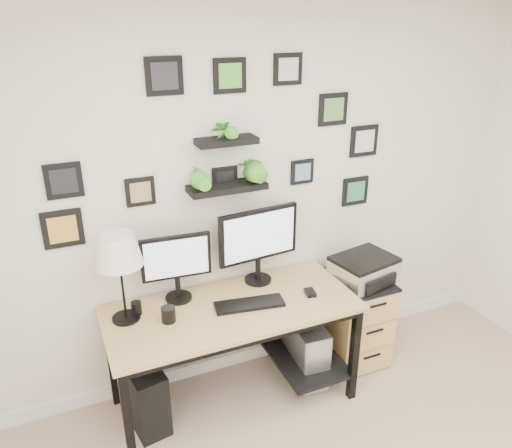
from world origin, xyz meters
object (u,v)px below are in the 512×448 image
pc_tower_black (143,393)px  printer (364,270)px  table_lamp (118,252)px  pc_tower_grey (305,349)px  monitor_left (176,263)px  monitor_right (259,240)px  mug (168,314)px  desk (236,319)px  file_cabinet (353,318)px

pc_tower_black → printer: (1.63, -0.01, 0.55)m
table_lamp → pc_tower_grey: bearing=-4.7°
table_lamp → printer: 1.73m
monitor_left → pc_tower_black: bearing=-152.9°
monitor_right → printer: (0.75, -0.18, -0.30)m
table_lamp → mug: table_lamp is taller
mug → pc_tower_black: bearing=163.6°
monitor_right → pc_tower_black: monitor_right is taller
desk → pc_tower_black: (-0.64, 0.03, -0.41)m
pc_tower_black → file_cabinet: file_cabinet is taller
pc_tower_grey → file_cabinet: bearing=7.6°
desk → table_lamp: table_lamp is taller
table_lamp → pc_tower_black: table_lamp is taller
monitor_left → pc_tower_grey: (0.85, -0.19, -0.79)m
monitor_left → file_cabinet: size_ratio=0.67×
mug → file_cabinet: 1.49m
monitor_right → printer: size_ratio=1.21×
pc_tower_grey → table_lamp: bearing=175.3°
monitor_right → table_lamp: (-0.92, -0.10, 0.13)m
pc_tower_black → pc_tower_grey: pc_tower_grey is taller
monitor_left → mug: monitor_left is taller
monitor_left → table_lamp: size_ratio=0.80×
file_cabinet → monitor_right: bearing=169.3°
pc_tower_grey → printer: (0.47, 0.02, 0.54)m
desk → monitor_left: monitor_left is taller
monitor_right → file_cabinet: bearing=-10.7°
pc_tower_grey → monitor_right: bearing=144.9°
pc_tower_black → desk: bearing=-11.7°
desk → monitor_left: 0.54m
monitor_left → file_cabinet: 1.47m
monitor_left → mug: size_ratio=4.66×
table_lamp → printer: bearing=-2.8°
desk → mug: 0.48m
monitor_right → pc_tower_grey: 0.91m
monitor_right → pc_tower_black: (-0.89, -0.17, -0.85)m
monitor_right → printer: bearing=-13.4°
pc_tower_grey → pc_tower_black: bearing=178.7°
desk → table_lamp: bearing=171.8°
pc_tower_grey → printer: size_ratio=0.99×
monitor_right → table_lamp: table_lamp is taller
printer → pc_tower_black: bearing=179.7°
monitor_right → pc_tower_grey: size_ratio=1.22×
monitor_right → desk: bearing=-141.7°
desk → monitor_left: size_ratio=3.54×
table_lamp → file_cabinet: table_lamp is taller
pc_tower_black → table_lamp: bearing=108.9°
mug → file_cabinet: bearing=3.6°
table_lamp → file_cabinet: bearing=-1.4°
pc_tower_grey → monitor_left: bearing=167.5°
monitor_left → file_cabinet: (1.30, -0.13, -0.68)m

